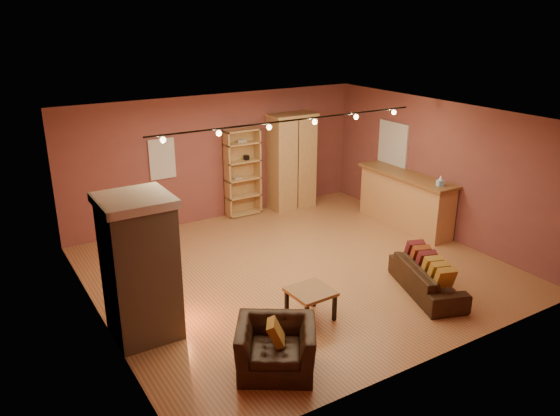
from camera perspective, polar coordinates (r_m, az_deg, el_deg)
floor at (r=10.07m, az=1.82°, el=-6.43°), size 7.00×7.00×0.00m
ceiling at (r=9.19m, az=2.01°, el=9.45°), size 7.00×7.00×0.00m
back_wall at (r=12.27m, az=-6.48°, el=5.26°), size 7.00×0.02×2.80m
left_wall at (r=8.26m, az=-18.86°, el=-2.96°), size 0.02×6.50×2.80m
right_wall at (r=11.75m, az=16.36°, el=3.94°), size 0.02×6.50×2.80m
fireplace at (r=7.96m, az=-14.36°, el=-6.05°), size 1.01×0.98×2.12m
back_window at (r=11.74m, az=-12.23°, el=5.04°), size 0.56×0.04×0.86m
bookcase at (r=12.49m, az=-4.05°, el=3.81°), size 0.82×0.32×2.01m
armoire at (r=12.91m, az=1.22°, el=4.91°), size 1.11×0.63×2.26m
bar_counter at (r=12.17m, az=12.96°, el=0.83°), size 0.66×2.48×1.18m
tissue_box at (r=11.30m, az=16.41°, el=2.66°), size 0.15×0.15×0.23m
right_window at (r=12.62m, az=11.72°, el=6.55°), size 0.05×0.90×1.00m
loveseat at (r=9.46m, az=15.19°, el=-6.57°), size 1.04×1.77×0.73m
armchair at (r=7.26m, az=-0.44°, el=-13.60°), size 1.21×1.11×0.89m
coffee_table at (r=8.40m, az=3.22°, el=-8.99°), size 0.65×0.65×0.48m
track_rail at (r=9.37m, az=1.32°, el=8.95°), size 5.20×0.09×0.13m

